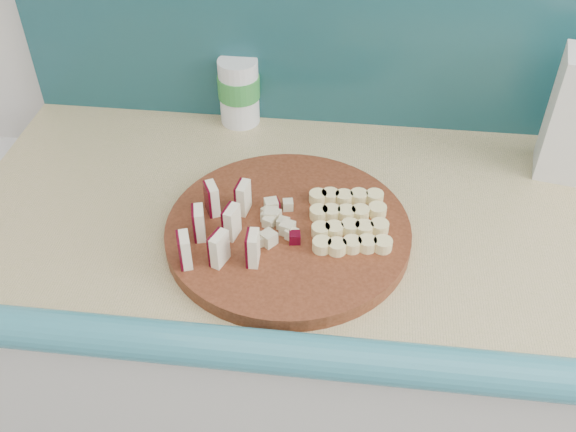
# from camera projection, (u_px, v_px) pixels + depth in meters

# --- Properties ---
(kitchen_counter) EXTENTS (2.20, 0.63, 0.91)m
(kitchen_counter) POSITION_uv_depth(u_px,v_px,m) (552.00, 394.00, 1.33)
(kitchen_counter) COLOR silver
(kitchen_counter) RESTS_ON ground
(cutting_board) EXTENTS (0.45, 0.45, 0.02)m
(cutting_board) POSITION_uv_depth(u_px,v_px,m) (288.00, 231.00, 1.02)
(cutting_board) COLOR #451D0E
(cutting_board) RESTS_ON kitchen_counter
(apple_wedges) EXTENTS (0.12, 0.16, 0.05)m
(apple_wedges) POSITION_uv_depth(u_px,v_px,m) (220.00, 226.00, 0.98)
(apple_wedges) COLOR #FFF2CB
(apple_wedges) RESTS_ON cutting_board
(apple_chunks) EXTENTS (0.06, 0.06, 0.02)m
(apple_chunks) POSITION_uv_depth(u_px,v_px,m) (272.00, 221.00, 1.01)
(apple_chunks) COLOR beige
(apple_chunks) RESTS_ON cutting_board
(banana_slices) EXTENTS (0.14, 0.16, 0.02)m
(banana_slices) POSITION_uv_depth(u_px,v_px,m) (348.00, 220.00, 1.01)
(banana_slices) COLOR #F7E597
(banana_slices) RESTS_ON cutting_board
(canister) EXTENTS (0.08, 0.08, 0.13)m
(canister) POSITION_uv_depth(u_px,v_px,m) (239.00, 90.00, 1.25)
(canister) COLOR white
(canister) RESTS_ON kitchen_counter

